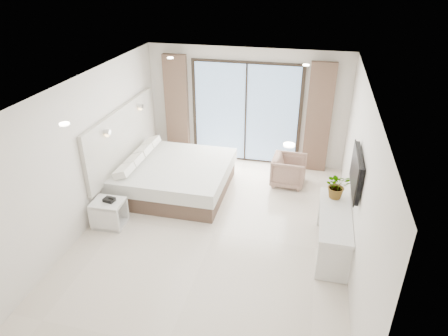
{
  "coord_description": "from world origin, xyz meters",
  "views": [
    {
      "loc": [
        1.5,
        -5.61,
        4.38
      ],
      "look_at": [
        0.1,
        0.4,
        1.14
      ],
      "focal_mm": 32.0,
      "sensor_mm": 36.0,
      "label": 1
    }
  ],
  "objects_px": {
    "nightstand": "(109,213)",
    "armchair": "(289,169)",
    "console_desk": "(334,224)",
    "bed": "(174,177)"
  },
  "relations": [
    {
      "from": "nightstand",
      "to": "bed",
      "type": "bearing_deg",
      "value": 61.91
    },
    {
      "from": "bed",
      "to": "armchair",
      "type": "height_order",
      "value": "bed"
    },
    {
      "from": "nightstand",
      "to": "armchair",
      "type": "height_order",
      "value": "armchair"
    },
    {
      "from": "nightstand",
      "to": "console_desk",
      "type": "bearing_deg",
      "value": 0.56
    },
    {
      "from": "console_desk",
      "to": "armchair",
      "type": "relative_size",
      "value": 2.25
    },
    {
      "from": "console_desk",
      "to": "nightstand",
      "type": "bearing_deg",
      "value": -177.9
    },
    {
      "from": "nightstand",
      "to": "console_desk",
      "type": "distance_m",
      "value": 3.98
    },
    {
      "from": "console_desk",
      "to": "bed",
      "type": "bearing_deg",
      "value": 157.68
    },
    {
      "from": "bed",
      "to": "armchair",
      "type": "distance_m",
      "value": 2.47
    },
    {
      "from": "armchair",
      "to": "bed",
      "type": "bearing_deg",
      "value": 112.14
    }
  ]
}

